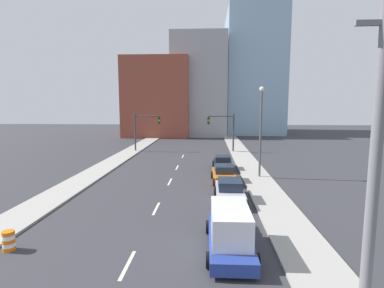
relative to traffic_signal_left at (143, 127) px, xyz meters
The scene contains 19 objects.
sidewalk_left 8.15m from the traffic_signal_left, 103.39° to the left, with size 2.75×91.68×0.14m.
sidewalk_right 16.31m from the traffic_signal_left, 26.63° to the left, with size 2.75×91.68×0.14m.
lane_stripe_at_7m 32.32m from the traffic_signal_left, 78.75° to the right, with size 0.16×2.40×0.01m, color beige.
lane_stripe_at_14m 25.49m from the traffic_signal_left, 75.62° to the right, with size 0.16×2.40×0.01m, color beige.
lane_stripe_at_21m 18.90m from the traffic_signal_left, 70.26° to the right, with size 0.16×2.40×0.01m, color beige.
lane_stripe_at_27m 13.45m from the traffic_signal_left, 61.06° to the right, with size 0.16×2.40×0.01m, color beige.
lane_stripe_at_35m 8.29m from the traffic_signal_left, 32.80° to the right, with size 0.16×2.40×0.01m, color beige.
building_brick_left 25.43m from the traffic_signal_left, 93.48° to the left, with size 14.00×16.00×16.81m.
building_office_center 30.79m from the traffic_signal_left, 75.43° to the left, with size 12.00×20.00×22.01m.
building_glass_right 40.17m from the traffic_signal_left, 58.28° to the left, with size 13.00×20.00×28.66m.
traffic_signal_left is the anchor object (origin of this frame).
traffic_signal_right 12.13m from the traffic_signal_left, ahead, with size 3.90×0.35×5.62m.
utility_pole_right_near 37.81m from the traffic_signal_left, 67.72° to the right, with size 1.60×0.32×9.75m.
traffic_barrel 30.70m from the traffic_signal_left, 89.37° to the right, with size 0.56×0.56×0.95m.
street_lamp 21.24m from the traffic_signal_left, 46.81° to the right, with size 0.44×0.44×8.48m.
box_truck_blue 31.90m from the traffic_signal_left, 70.27° to the right, with size 2.28×5.60×2.14m.
sedan_silver 25.36m from the traffic_signal_left, 63.50° to the right, with size 2.18×4.76×1.54m.
sedan_orange 20.65m from the traffic_signal_left, 57.16° to the right, with size 2.29×4.52×1.51m.
sedan_black 16.73m from the traffic_signal_left, 47.19° to the right, with size 2.12×4.41×1.48m.
Camera 1 is at (3.45, -4.69, 6.82)m, focal length 28.00 mm.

